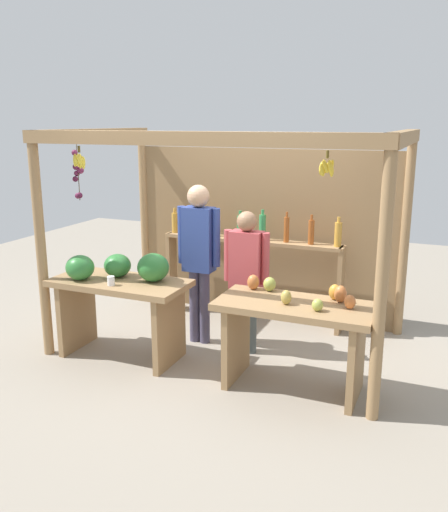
% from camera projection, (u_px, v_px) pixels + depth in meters
% --- Properties ---
extents(ground_plane, '(12.00, 12.00, 0.00)m').
position_uv_depth(ground_plane, '(231.00, 343.00, 5.91)').
color(ground_plane, gray).
rests_on(ground_plane, ground).
extents(market_stall, '(3.39, 2.08, 2.26)m').
position_uv_depth(market_stall, '(247.00, 216.00, 6.00)').
color(market_stall, '#99754C').
rests_on(market_stall, ground).
extents(fruit_counter_left, '(1.37, 0.64, 1.08)m').
position_uv_depth(fruit_counter_left, '(121.00, 289.00, 5.42)').
color(fruit_counter_left, '#99754C').
rests_on(fruit_counter_left, ground).
extents(fruit_counter_right, '(1.37, 0.64, 0.96)m').
position_uv_depth(fruit_counter_right, '(295.00, 325.00, 4.77)').
color(fruit_counter_right, '#99754C').
rests_on(fruit_counter_right, ground).
extents(bottle_shelf_unit, '(2.17, 0.22, 1.36)m').
position_uv_depth(bottle_shelf_unit, '(251.00, 253.00, 6.39)').
color(bottle_shelf_unit, '#99754C').
rests_on(bottle_shelf_unit, ground).
extents(vendor_man, '(0.48, 0.23, 1.71)m').
position_uv_depth(vendor_man, '(199.00, 249.00, 5.70)').
color(vendor_man, '#4C4662').
rests_on(vendor_man, ground).
extents(vendor_woman, '(0.48, 0.20, 1.48)m').
position_uv_depth(vendor_woman, '(246.00, 270.00, 5.48)').
color(vendor_woman, '#505A5A').
rests_on(vendor_woman, ground).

